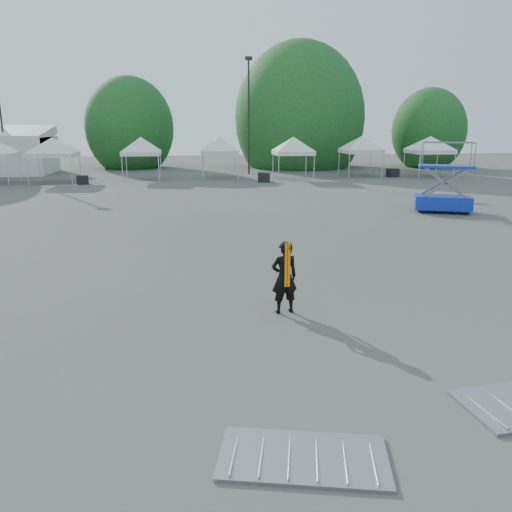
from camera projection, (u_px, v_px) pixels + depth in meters
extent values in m
plane|color=#474442|center=(278.00, 290.00, 13.31)|extent=(120.00, 120.00, 0.00)
cylinder|color=black|center=(1.00, 115.00, 42.33)|extent=(0.16, 0.16, 10.00)
cylinder|color=black|center=(249.00, 119.00, 43.14)|extent=(0.16, 0.16, 9.50)
cube|color=black|center=(249.00, 58.00, 41.88)|extent=(0.60, 0.25, 0.30)
cylinder|color=#382314|center=(132.00, 156.00, 50.34)|extent=(0.36, 0.36, 2.27)
ellipsoid|color=#18491C|center=(130.00, 128.00, 49.62)|extent=(4.16, 4.16, 4.78)
cylinder|color=#382314|center=(299.00, 153.00, 51.47)|extent=(0.36, 0.36, 2.80)
ellipsoid|color=#18491C|center=(299.00, 118.00, 50.58)|extent=(5.12, 5.12, 5.89)
cylinder|color=#382314|center=(426.00, 157.00, 51.28)|extent=(0.36, 0.36, 2.10)
ellipsoid|color=#18491C|center=(429.00, 131.00, 50.62)|extent=(3.84, 3.84, 4.42)
cylinder|color=silver|center=(8.00, 172.00, 35.76)|extent=(0.06, 0.06, 2.00)
cylinder|color=silver|center=(21.00, 168.00, 38.54)|extent=(0.06, 0.06, 2.00)
cylinder|color=silver|center=(27.00, 171.00, 35.91)|extent=(0.06, 0.06, 2.00)
cylinder|color=silver|center=(72.00, 171.00, 36.30)|extent=(0.06, 0.06, 2.00)
cylinder|color=silver|center=(40.00, 168.00, 38.85)|extent=(0.06, 0.06, 2.00)
cylinder|color=silver|center=(80.00, 167.00, 39.24)|extent=(0.06, 0.06, 2.00)
cube|color=silver|center=(53.00, 155.00, 37.30)|extent=(3.27, 3.27, 0.30)
pyramid|color=silver|center=(52.00, 138.00, 36.98)|extent=(4.63, 4.63, 1.10)
cylinder|color=silver|center=(122.00, 169.00, 37.89)|extent=(0.06, 0.06, 2.00)
cylinder|color=silver|center=(159.00, 168.00, 38.24)|extent=(0.06, 0.06, 2.00)
cylinder|color=silver|center=(127.00, 166.00, 40.51)|extent=(0.06, 0.06, 2.00)
cylinder|color=silver|center=(161.00, 166.00, 40.86)|extent=(0.06, 0.06, 2.00)
cube|color=silver|center=(141.00, 153.00, 39.10)|extent=(2.94, 2.94, 0.30)
pyramid|color=silver|center=(140.00, 137.00, 38.78)|extent=(4.16, 4.16, 1.10)
cylinder|color=silver|center=(204.00, 167.00, 39.16)|extent=(0.06, 0.06, 2.00)
cylinder|color=silver|center=(238.00, 167.00, 39.51)|extent=(0.06, 0.06, 2.00)
cylinder|color=silver|center=(203.00, 165.00, 41.77)|extent=(0.06, 0.06, 2.00)
cylinder|color=silver|center=(235.00, 164.00, 42.11)|extent=(0.06, 0.06, 2.00)
cube|color=silver|center=(220.00, 152.00, 40.36)|extent=(2.92, 2.92, 0.30)
pyramid|color=silver|center=(219.00, 136.00, 40.04)|extent=(4.13, 4.13, 1.10)
cylinder|color=silver|center=(279.00, 168.00, 38.34)|extent=(0.06, 0.06, 2.00)
cylinder|color=silver|center=(314.00, 168.00, 38.69)|extent=(0.06, 0.06, 2.00)
cylinder|color=silver|center=(273.00, 165.00, 41.01)|extent=(0.06, 0.06, 2.00)
cylinder|color=silver|center=(306.00, 165.00, 41.36)|extent=(0.06, 0.06, 2.00)
cube|color=silver|center=(293.00, 153.00, 39.57)|extent=(2.98, 2.98, 0.30)
pyramid|color=silver|center=(293.00, 137.00, 39.25)|extent=(4.22, 4.22, 1.10)
cylinder|color=silver|center=(349.00, 166.00, 40.62)|extent=(0.06, 0.06, 2.00)
cylinder|color=silver|center=(383.00, 165.00, 40.98)|extent=(0.06, 0.06, 2.00)
cylinder|color=silver|center=(339.00, 163.00, 43.36)|extent=(0.06, 0.06, 2.00)
cylinder|color=silver|center=(370.00, 163.00, 43.72)|extent=(0.06, 0.06, 2.00)
cube|color=silver|center=(361.00, 151.00, 41.89)|extent=(3.05, 3.05, 0.30)
pyramid|color=silver|center=(362.00, 136.00, 41.57)|extent=(4.32, 4.32, 1.10)
cylinder|color=silver|center=(419.00, 166.00, 40.12)|extent=(0.06, 0.06, 2.00)
cylinder|color=silver|center=(454.00, 166.00, 40.50)|extent=(0.06, 0.06, 2.00)
cylinder|color=silver|center=(404.00, 164.00, 43.00)|extent=(0.06, 0.06, 2.00)
cylinder|color=silver|center=(437.00, 163.00, 43.38)|extent=(0.06, 0.06, 2.00)
cube|color=silver|center=(430.00, 152.00, 41.47)|extent=(3.20, 3.20, 0.30)
pyramid|color=silver|center=(431.00, 136.00, 41.15)|extent=(4.53, 4.53, 1.10)
imported|color=black|center=(284.00, 277.00, 11.54)|extent=(0.69, 0.51, 1.72)
cube|color=orange|center=(286.00, 265.00, 11.29)|extent=(0.14, 0.02, 1.03)
cube|color=#110DB3|center=(443.00, 202.00, 24.93)|extent=(2.98, 2.22, 0.67)
cube|color=#110DB3|center=(446.00, 166.00, 24.48)|extent=(2.86, 2.13, 0.11)
cylinder|color=black|center=(422.00, 209.00, 24.72)|extent=(0.43, 0.30, 0.40)
cylinder|color=black|center=(465.00, 211.00, 24.26)|extent=(0.43, 0.30, 0.40)
cylinder|color=black|center=(420.00, 206.00, 25.77)|extent=(0.43, 0.30, 0.40)
cylinder|color=black|center=(462.00, 207.00, 25.30)|extent=(0.43, 0.30, 0.40)
cube|color=#94969B|center=(303.00, 457.00, 6.60)|extent=(2.42, 1.59, 0.05)
cube|color=black|center=(83.00, 180.00, 36.68)|extent=(0.88, 0.73, 0.63)
cube|color=black|center=(264.00, 177.00, 37.98)|extent=(1.01, 0.84, 0.72)
cube|color=black|center=(393.00, 173.00, 41.75)|extent=(1.02, 0.87, 0.69)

